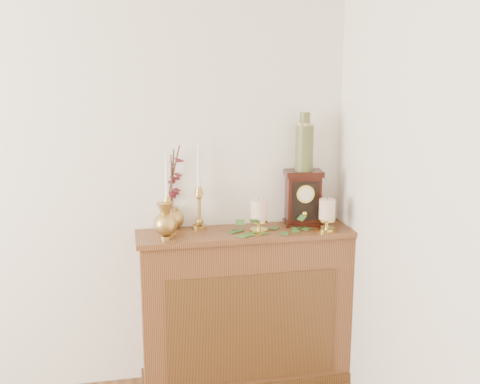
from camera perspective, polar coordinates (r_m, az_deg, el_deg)
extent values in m
cube|color=brown|center=(3.35, 0.62, -11.85)|extent=(1.20, 0.30, 0.90)
cube|color=brown|center=(3.23, 1.20, -13.65)|extent=(0.96, 0.01, 0.63)
cube|color=brown|center=(3.19, 0.64, -4.18)|extent=(1.24, 0.34, 0.03)
cube|color=brown|center=(3.54, 0.61, -18.08)|extent=(1.23, 0.33, 0.06)
cylinder|color=tan|center=(3.08, -7.32, -4.39)|extent=(0.08, 0.08, 0.02)
sphere|color=tan|center=(3.07, -7.34, -3.86)|extent=(0.04, 0.04, 0.04)
cylinder|color=tan|center=(3.05, -7.37, -2.63)|extent=(0.02, 0.02, 0.14)
sphere|color=tan|center=(3.03, -7.41, -1.30)|extent=(0.04, 0.04, 0.04)
cone|color=tan|center=(3.03, -7.42, -0.76)|extent=(0.05, 0.05, 0.04)
cone|color=white|center=(3.00, -7.49, 1.77)|extent=(0.02, 0.02, 0.24)
cylinder|color=tan|center=(3.22, -4.15, -3.56)|extent=(0.08, 0.08, 0.02)
sphere|color=tan|center=(3.21, -4.16, -3.03)|extent=(0.05, 0.05, 0.05)
cylinder|color=tan|center=(3.20, -4.17, -1.78)|extent=(0.02, 0.02, 0.14)
sphere|color=tan|center=(3.18, -4.20, -0.43)|extent=(0.04, 0.04, 0.04)
cone|color=tan|center=(3.17, -4.20, 0.11)|extent=(0.05, 0.05, 0.04)
cone|color=white|center=(3.15, -4.24, 2.68)|extent=(0.02, 0.02, 0.26)
cylinder|color=tan|center=(3.03, -7.55, -4.60)|extent=(0.06, 0.06, 0.02)
sphere|color=tan|center=(3.01, -7.58, -3.26)|extent=(0.13, 0.13, 0.13)
cone|color=tan|center=(2.99, -7.63, -1.68)|extent=(0.09, 0.09, 0.06)
cylinder|color=tan|center=(3.23, -6.82, -3.68)|extent=(0.06, 0.06, 0.01)
ellipsoid|color=tan|center=(3.21, -6.84, -2.71)|extent=(0.13, 0.13, 0.11)
cylinder|color=tan|center=(3.20, -6.87, -1.74)|extent=(0.06, 0.06, 0.02)
cylinder|color=#472819|center=(3.18, -6.96, 1.09)|extent=(0.01, 0.09, 0.31)
cylinder|color=#472819|center=(3.17, -6.90, 1.34)|extent=(0.03, 0.06, 0.34)
cylinder|color=#472819|center=(3.17, -6.85, 1.59)|extent=(0.08, 0.10, 0.36)
cylinder|color=gold|center=(3.15, 1.92, -3.93)|extent=(0.10, 0.10, 0.02)
cylinder|color=gold|center=(3.14, 1.92, -3.39)|extent=(0.02, 0.02, 0.05)
cylinder|color=gold|center=(3.13, 1.93, -2.93)|extent=(0.10, 0.10, 0.01)
cylinder|color=#F3E3BE|center=(3.12, 1.93, -1.82)|extent=(0.09, 0.09, 0.11)
cylinder|color=#472819|center=(3.10, 1.94, -0.70)|extent=(0.00, 0.00, 0.01)
cylinder|color=gold|center=(3.21, 8.77, -3.77)|extent=(0.10, 0.10, 0.02)
cylinder|color=gold|center=(3.20, 8.79, -3.25)|extent=(0.02, 0.02, 0.04)
cylinder|color=gold|center=(3.19, 8.80, -2.81)|extent=(0.09, 0.09, 0.01)
cylinder|color=#F3E3BE|center=(3.18, 8.84, -1.73)|extent=(0.09, 0.09, 0.11)
cylinder|color=#472819|center=(3.16, 8.87, -0.65)|extent=(0.00, 0.00, 0.01)
cube|color=#355E24|center=(3.14, 0.14, -4.06)|extent=(0.04, 0.06, 0.00)
cube|color=#355E24|center=(3.27, 6.16, -3.47)|extent=(0.07, 0.07, 0.00)
cube|color=#355E24|center=(3.23, 7.02, -3.66)|extent=(0.07, 0.07, 0.00)
cube|color=#355E24|center=(3.12, 4.40, -4.17)|extent=(0.06, 0.07, 0.00)
cube|color=#355E24|center=(3.14, 5.13, -4.13)|extent=(0.06, 0.07, 0.00)
cube|color=#355E24|center=(3.17, 2.74, -3.90)|extent=(0.05, 0.06, 0.00)
cube|color=#355E24|center=(3.14, -1.04, -4.04)|extent=(0.06, 0.06, 0.00)
cube|color=#355E24|center=(3.22, 7.12, -3.74)|extent=(0.07, 0.07, 0.00)
cube|color=#355E24|center=(3.30, 6.17, -3.31)|extent=(0.06, 0.06, 0.00)
cube|color=#355E24|center=(3.11, 1.72, -4.24)|extent=(0.06, 0.05, 0.00)
cube|color=#355E24|center=(3.19, 1.40, -3.78)|extent=(0.06, 0.07, 0.00)
cube|color=#355E24|center=(3.16, 0.40, -3.97)|extent=(0.06, 0.07, 0.00)
cube|color=#355E24|center=(3.23, 3.12, -3.59)|extent=(0.05, 0.06, 0.00)
cube|color=#355E24|center=(3.17, 6.05, -3.96)|extent=(0.06, 0.05, 0.00)
cube|color=#355E24|center=(3.23, 3.63, -3.60)|extent=(0.07, 0.07, 0.00)
cube|color=#355E24|center=(3.13, 0.01, -3.11)|extent=(0.06, 0.05, 0.03)
cube|color=#355E24|center=(3.08, 1.47, -2.97)|extent=(0.05, 0.06, 0.03)
cube|color=#355E24|center=(3.21, 6.28, -2.63)|extent=(0.04, 0.05, 0.03)
cube|color=black|center=(3.32, 6.36, -3.11)|extent=(0.23, 0.17, 0.02)
cube|color=black|center=(3.29, 6.41, -0.77)|extent=(0.21, 0.15, 0.28)
cube|color=black|center=(3.26, 6.48, 1.90)|extent=(0.23, 0.17, 0.03)
cube|color=black|center=(3.23, 6.64, -0.93)|extent=(0.15, 0.02, 0.23)
cylinder|color=#F3DF47|center=(3.21, 6.67, -0.21)|extent=(0.10, 0.02, 0.10)
cylinder|color=silver|center=(3.21, 6.67, -0.21)|extent=(0.08, 0.01, 0.08)
sphere|color=#F3DF47|center=(3.25, 6.59, -2.21)|extent=(0.03, 0.03, 0.03)
cylinder|color=#1A3427|center=(3.24, 6.54, 4.44)|extent=(0.10, 0.10, 0.26)
cylinder|color=#1A3427|center=(3.22, 6.61, 7.29)|extent=(0.06, 0.06, 0.09)
cylinder|color=tan|center=(3.22, 6.60, 6.82)|extent=(0.07, 0.07, 0.02)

